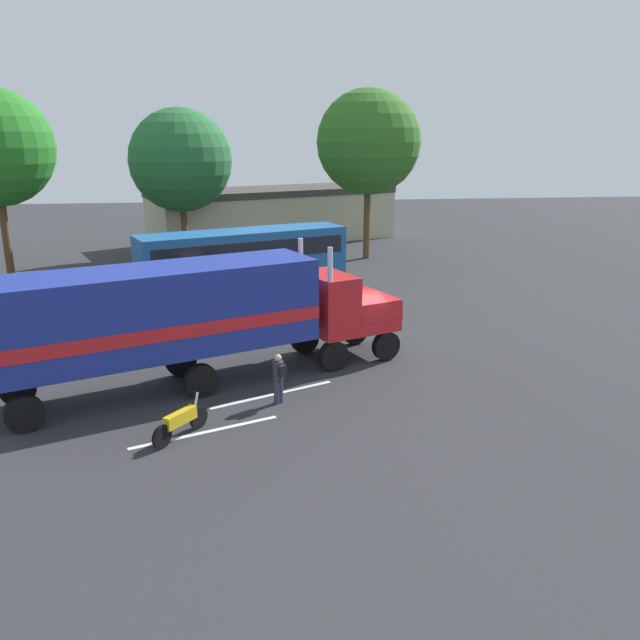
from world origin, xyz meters
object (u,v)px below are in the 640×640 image
parked_bus (244,256)px  tree_center (368,142)px  person_bystander (279,377)px  motorcycle (181,422)px  semi_truck (190,313)px  parked_car (27,290)px  tree_right (180,160)px

parked_bus → tree_center: size_ratio=1.00×
person_bystander → motorcycle: person_bystander is taller
semi_truck → person_bystander: semi_truck is taller
parked_car → tree_center: size_ratio=0.43×
parked_car → tree_right: tree_right is taller
parked_bus → tree_right: 12.18m
motorcycle → tree_right: size_ratio=0.17×
semi_truck → person_bystander: 3.74m
person_bystander → parked_bus: size_ratio=0.15×
motorcycle → tree_right: 28.06m
semi_truck → person_bystander: size_ratio=8.61×
person_bystander → tree_right: 26.34m
parked_car → parked_bus: bearing=6.0°
parked_bus → tree_right: bearing=110.2°
parked_bus → parked_car: size_ratio=2.36×
tree_center → semi_truck: bearing=-114.8°
parked_bus → parked_car: parked_bus is taller
semi_truck → parked_bus: 12.86m
semi_truck → parked_bus: size_ratio=1.26×
person_bystander → motorcycle: size_ratio=0.96×
semi_truck → parked_bus: semi_truck is taller
parked_bus → tree_right: size_ratio=1.12×
person_bystander → parked_car: (-11.66, 13.49, -0.09)m
person_bystander → tree_right: tree_right is taller
parked_bus → motorcycle: parked_bus is taller
parked_bus → parked_car: (-10.71, -1.13, -1.26)m
semi_truck → tree_center: 24.90m
person_bystander → tree_center: size_ratio=0.15×
person_bystander → parked_bus: (-0.95, 14.63, 1.17)m
tree_right → parked_car: bearing=-120.0°
parked_car → tree_center: bearing=28.9°
semi_truck → tree_right: size_ratio=1.41×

